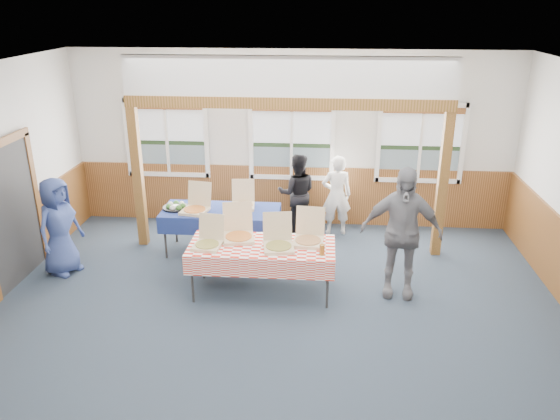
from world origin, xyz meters
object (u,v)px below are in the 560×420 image
object	(u,v)px
table_right	(262,248)
woman_black	(297,193)
woman_white	(336,195)
person_grey	(401,232)
table_left	(221,213)
man_blue	(59,226)

from	to	relation	value
table_right	woman_black	xyz separation A→B (m)	(0.38, 2.33, 0.02)
table_right	woman_black	world-z (taller)	woman_black
woman_white	woman_black	size ratio (longest dim) A/B	1.01
woman_white	person_grey	world-z (taller)	person_grey
table_left	man_blue	distance (m)	2.50
woman_white	man_blue	size ratio (longest dim) A/B	0.95
table_left	woman_white	bearing A→B (deg)	15.56
woman_white	man_blue	bearing A→B (deg)	16.03
table_right	person_grey	xyz separation A→B (m)	(1.94, 0.14, 0.25)
table_right	woman_white	bearing A→B (deg)	43.83
table_right	man_blue	xyz separation A→B (m)	(-3.15, 0.39, 0.06)
table_right	man_blue	distance (m)	3.18
woman_black	man_blue	distance (m)	4.03
table_left	person_grey	size ratio (longest dim) A/B	1.07
man_blue	person_grey	size ratio (longest dim) A/B	0.80
table_left	woman_black	distance (m)	1.58
woman_white	woman_black	bearing A→B (deg)	-14.67
woman_black	woman_white	bearing A→B (deg)	168.07
table_left	table_right	size ratio (longest dim) A/B	0.91
table_right	woman_black	distance (m)	2.36
table_left	table_right	bearing A→B (deg)	-68.14
table_right	man_blue	bearing A→B (deg)	152.55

